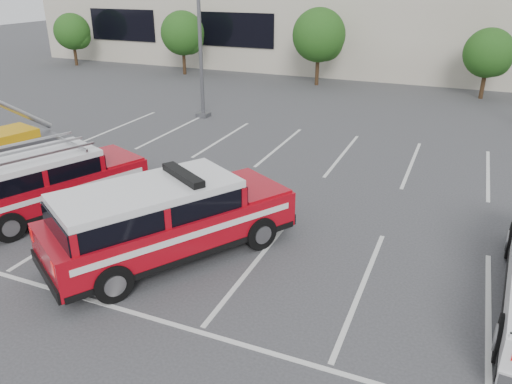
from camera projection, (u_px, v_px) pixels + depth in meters
ground at (254, 264)px, 12.50m from camera, size 120.00×120.00×0.00m
stall_markings at (309, 196)px, 16.29m from camera, size 23.00×15.00×0.01m
convention_building at (424, 3)px, 37.43m from camera, size 60.00×16.99×13.20m
tree_far_left at (74, 33)px, 39.05m from camera, size 2.77×2.77×3.99m
tree_left at (184, 35)px, 35.35m from camera, size 3.07×3.07×4.42m
tree_mid_left at (320, 37)px, 31.65m from camera, size 3.37×3.37×4.85m
tree_mid_right at (490, 55)px, 28.27m from camera, size 2.77×2.77×3.99m
light_pole_left at (199, 9)px, 23.43m from camera, size 0.90×0.60×10.24m
fire_chief_suv at (167, 224)px, 12.53m from camera, size 5.18×6.49×2.19m
ladder_suv at (49, 186)px, 14.93m from camera, size 3.98×5.77×2.12m
utility_rig at (4, 150)px, 18.78m from camera, size 3.73×3.74×3.02m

